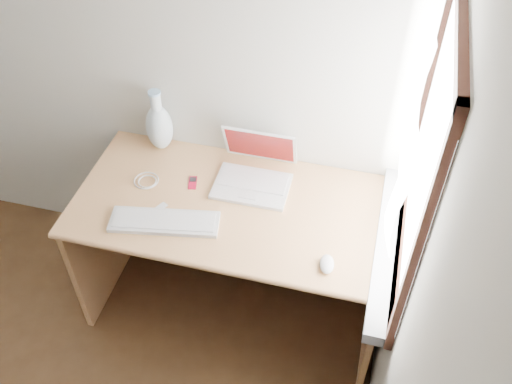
% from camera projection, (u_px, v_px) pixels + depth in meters
% --- Properties ---
extents(back_wall, '(3.50, 0.04, 2.60)m').
position_uv_depth(back_wall, '(50.00, 34.00, 2.67)').
color(back_wall, beige).
rests_on(back_wall, floor).
extents(window, '(0.11, 0.99, 1.10)m').
position_uv_depth(window, '(416.00, 159.00, 2.07)').
color(window, silver).
rests_on(window, right_wall).
extents(desk, '(1.46, 0.73, 0.77)m').
position_uv_depth(desk, '(239.00, 223.00, 2.83)').
color(desk, tan).
rests_on(desk, floor).
extents(laptop, '(0.35, 0.29, 0.24)m').
position_uv_depth(laptop, '(254.00, 173.00, 2.68)').
color(laptop, silver).
rests_on(laptop, desk).
extents(external_keyboard, '(0.50, 0.23, 0.02)m').
position_uv_depth(external_keyboard, '(164.00, 222.00, 2.52)').
color(external_keyboard, silver).
rests_on(external_keyboard, desk).
extents(mouse, '(0.07, 0.11, 0.04)m').
position_uv_depth(mouse, '(327.00, 264.00, 2.34)').
color(mouse, silver).
rests_on(mouse, desk).
extents(ipod, '(0.06, 0.09, 0.01)m').
position_uv_depth(ipod, '(193.00, 183.00, 2.71)').
color(ipod, red).
rests_on(ipod, desk).
extents(cable_coil, '(0.13, 0.13, 0.01)m').
position_uv_depth(cable_coil, '(146.00, 181.00, 2.72)').
color(cable_coil, silver).
rests_on(cable_coil, desk).
extents(remote, '(0.07, 0.09, 0.01)m').
position_uv_depth(remote, '(159.00, 208.00, 2.59)').
color(remote, silver).
rests_on(remote, desk).
extents(vase, '(0.13, 0.13, 0.34)m').
position_uv_depth(vase, '(159.00, 126.00, 2.80)').
color(vase, silver).
rests_on(vase, desk).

